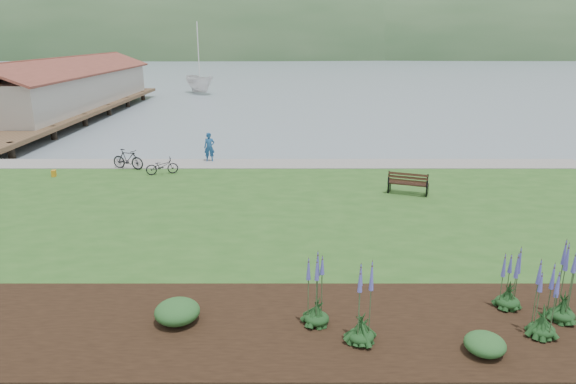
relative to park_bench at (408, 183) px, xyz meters
name	(u,v)px	position (x,y,z in m)	size (l,w,h in m)	color
ground	(275,211)	(-5.94, -1.18, -0.94)	(600.00, 600.00, 0.00)	slate
lawn	(274,223)	(-5.94, -3.18, -0.74)	(34.00, 20.00, 0.40)	#27541D
shoreline_path	(278,164)	(-5.94, 5.72, -0.52)	(34.00, 2.20, 0.03)	gray
garden_bed	(387,325)	(-2.94, -10.98, -0.52)	(24.00, 4.40, 0.04)	black
far_hillside	(342,57)	(14.06, 168.82, -0.94)	(580.00, 80.00, 38.00)	#30522E
pier_pavilion	(67,88)	(-25.94, 26.34, 1.70)	(8.00, 36.00, 5.40)	#4C3826
park_bench	(408,183)	(0.00, 0.00, 0.00)	(1.88, 1.28, 1.08)	black
person	(209,145)	(-9.82, 6.32, 0.43)	(0.70, 0.48, 1.94)	navy
bicycle_a	(162,166)	(-11.87, 3.53, -0.11)	(1.64, 0.57, 0.86)	black
bicycle_b	(128,159)	(-13.93, 4.59, 0.01)	(1.81, 0.52, 1.09)	black
sailboat	(200,93)	(-16.90, 46.09, -0.94)	(10.89, 11.09, 28.72)	silver
pannier	(54,173)	(-17.28, 3.08, -0.38)	(0.19, 0.30, 0.32)	#C38217
echium_0	(362,309)	(-3.70, -11.71, 0.35)	(0.62, 0.62, 2.23)	#123316
echium_1	(510,283)	(0.35, -10.12, 0.20)	(0.62, 0.62, 1.76)	#123316
echium_2	(566,288)	(1.43, -10.77, 0.40)	(0.62, 0.62, 2.19)	#123316
echium_4	(317,290)	(-4.68, -10.94, 0.43)	(0.62, 0.62, 2.28)	#123316
echium_5	(546,302)	(0.60, -11.44, 0.39)	(0.62, 0.62, 2.07)	#123316
shrub_0	(177,312)	(-8.13, -10.83, -0.22)	(1.12, 1.12, 0.56)	#1E4C21
shrub_1	(485,344)	(-1.00, -12.15, -0.27)	(0.91, 0.91, 0.46)	#1E4C21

